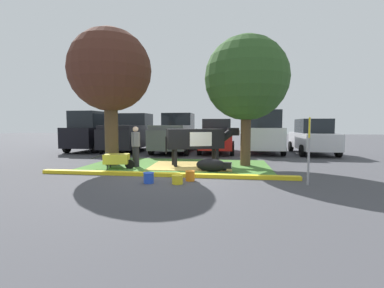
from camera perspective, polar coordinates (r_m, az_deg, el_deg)
ground_plane at (r=9.34m, az=-3.52°, el=-6.39°), size 80.00×80.00×0.00m
grass_island at (r=11.17m, az=-3.08°, el=-4.59°), size 7.45×4.24×0.02m
curb_yellow at (r=8.98m, az=-5.93°, el=-6.45°), size 8.65×0.24×0.12m
hay_bedding at (r=10.95m, az=-0.22°, el=-4.68°), size 3.32×2.56×0.04m
shade_tree_left at (r=11.94m, az=-16.95°, el=14.51°), size 3.37×3.37×5.63m
shade_tree_right at (r=11.44m, az=11.46°, el=13.39°), size 3.41×3.41×5.29m
cow_holstein at (r=11.04m, az=1.22°, el=1.05°), size 3.02×1.54×1.57m
calf_lying at (r=9.77m, az=4.25°, el=-4.51°), size 1.33×0.65×0.48m
person_handler at (r=10.96m, az=-11.82°, el=-0.28°), size 0.34×0.52×1.63m
wheelbarrow at (r=10.69m, az=-15.55°, el=-3.10°), size 1.62×0.77×0.63m
parking_sign at (r=8.20m, az=23.58°, el=1.27°), size 0.17×0.43×1.91m
bucket_blue at (r=8.01m, az=-9.15°, el=-7.03°), size 0.32×0.32×0.31m
bucket_yellow at (r=7.83m, az=-3.11°, el=-7.45°), size 0.34×0.34×0.26m
bucket_orange at (r=8.22m, az=-0.40°, el=-6.72°), size 0.30×0.30×0.30m
suv_black at (r=18.59m, az=-20.09°, el=2.57°), size 2.15×4.62×2.52m
pickup_truck_black at (r=17.54m, az=-12.75°, el=2.13°), size 2.26×5.42×2.42m
pickup_truck_maroon at (r=16.64m, az=-3.45°, el=2.12°), size 2.26×5.42×2.42m
sedan_red at (r=16.25m, az=5.37°, el=1.60°), size 2.05×4.42×2.02m
suv_dark_grey at (r=16.72m, az=14.78°, el=2.53°), size 2.15×4.62×2.52m
sedan_silver at (r=16.98m, az=24.20°, el=1.36°), size 2.05×4.42×2.02m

